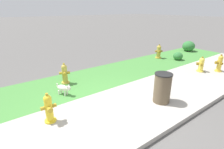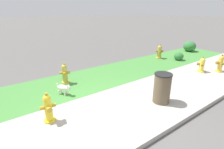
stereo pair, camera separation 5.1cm
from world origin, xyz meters
TOP-DOWN VIEW (x-y plane):
  - ground_plane at (0.00, 0.00)m, footprint 120.00×120.00m
  - sidewalk_pavement at (0.00, 0.00)m, footprint 18.00×2.37m
  - grass_verge at (0.00, 2.34)m, footprint 18.00×2.30m
  - street_curb at (0.00, -1.27)m, footprint 18.00×0.16m
  - fire_hydrant_at_driveway at (-1.47, 0.58)m, footprint 0.36×0.33m
  - fire_hydrant_far_end at (5.43, -0.16)m, footprint 0.33×0.34m
  - fire_hydrant_by_grass_verge at (5.07, 2.75)m, footprint 0.38×0.37m
  - fire_hydrant_across_street at (4.80, 0.29)m, footprint 0.37×0.35m
  - fire_hydrant_mid_block at (-0.28, 2.53)m, footprint 0.37×0.34m
  - small_white_dog at (-0.67, 1.70)m, footprint 0.35×0.47m
  - trash_bin at (1.40, -0.37)m, footprint 0.49×0.49m
  - shrub_bush_mid_verge at (5.62, 1.92)m, footprint 0.48×0.48m
  - shrub_bush_far_verge at (7.89, 2.71)m, footprint 0.74×0.74m

SIDE VIEW (x-z plane):
  - ground_plane at x=0.00m, z-range 0.00..0.00m
  - grass_verge at x=0.00m, z-range 0.00..0.01m
  - sidewalk_pavement at x=0.00m, z-range 0.00..0.01m
  - street_curb at x=0.00m, z-range 0.00..0.12m
  - shrub_bush_mid_verge at x=5.62m, z-range 0.00..0.41m
  - small_white_dog at x=-0.67m, z-range 0.03..0.42m
  - fire_hydrant_across_street at x=4.80m, z-range -0.02..0.64m
  - shrub_bush_far_verge at x=7.89m, z-range 0.00..0.63m
  - fire_hydrant_by_grass_verge at x=5.07m, z-range -0.02..0.73m
  - fire_hydrant_far_end at x=5.43m, z-range -0.01..0.73m
  - fire_hydrant_at_driveway at x=-1.47m, z-range -0.01..0.73m
  - fire_hydrant_mid_block at x=-0.28m, z-range -0.01..0.74m
  - trash_bin at x=1.40m, z-range 0.00..0.87m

